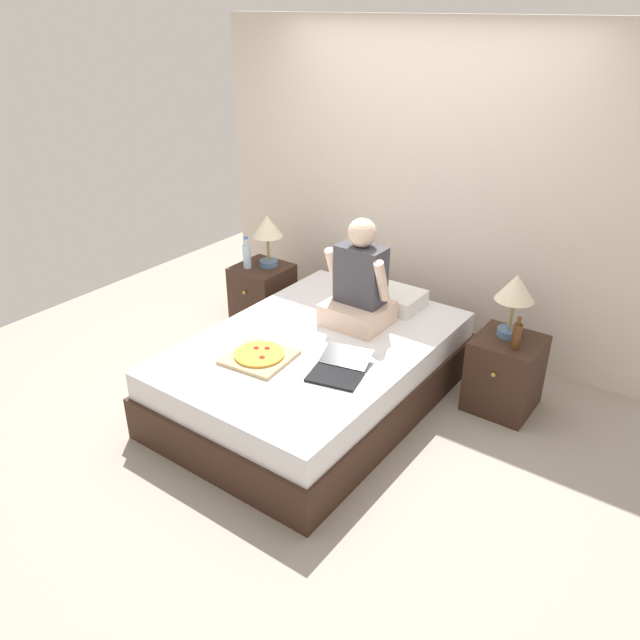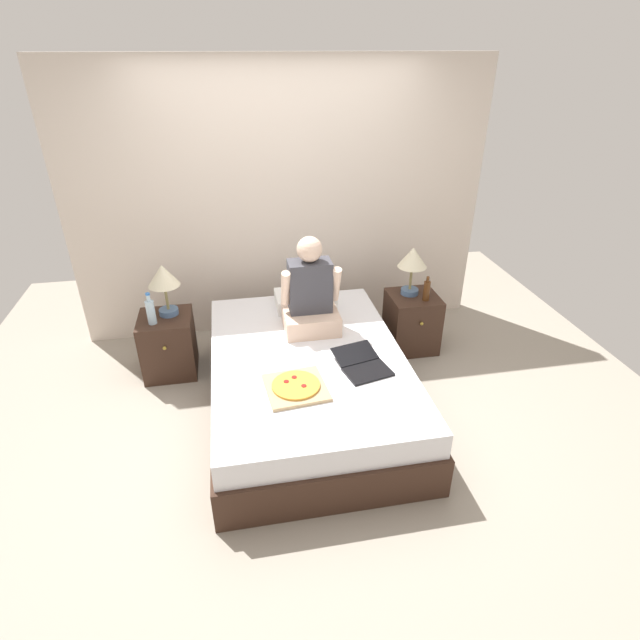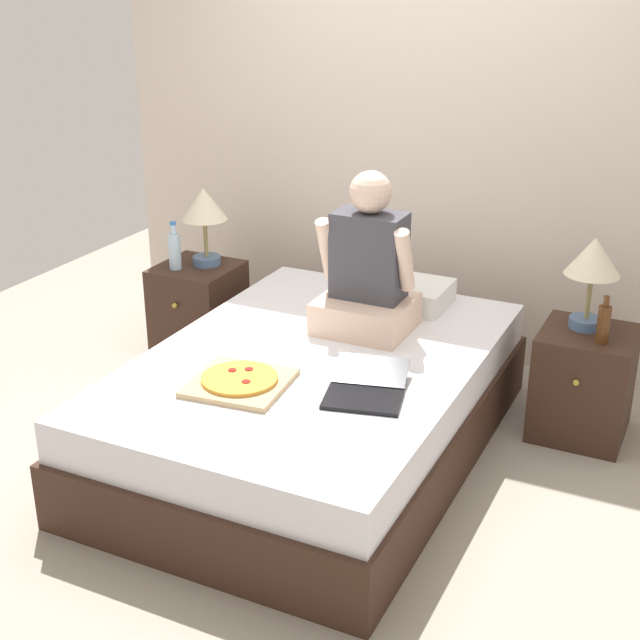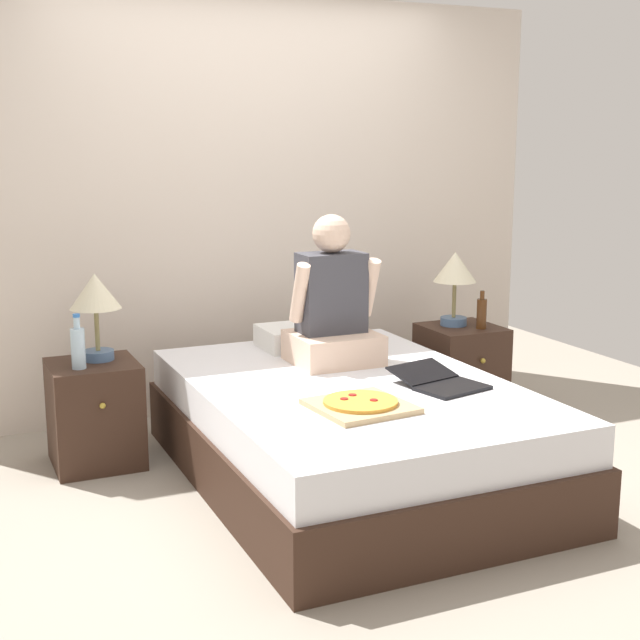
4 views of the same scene
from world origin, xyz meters
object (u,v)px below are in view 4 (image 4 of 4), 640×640
at_px(pizza_box, 360,405).
at_px(nightstand_right, 461,369).
at_px(person_seated, 332,309).
at_px(laptop, 442,383).
at_px(nightstand_left, 95,414).
at_px(lamp_on_left_nightstand, 95,297).
at_px(lamp_on_right_nightstand, 455,272).
at_px(bed, 349,431).
at_px(water_bottle, 78,347).
at_px(beer_bottle, 482,313).

bearing_deg(pizza_box, nightstand_right, 42.10).
bearing_deg(person_seated, laptop, -67.15).
xyz_separation_m(nightstand_left, pizza_box, (0.96, -1.13, 0.24)).
distance_m(nightstand_left, nightstand_right, 2.21).
xyz_separation_m(lamp_on_left_nightstand, pizza_box, (0.92, -1.18, -0.35)).
xyz_separation_m(lamp_on_right_nightstand, pizza_box, (-1.22, -1.18, -0.35)).
xyz_separation_m(laptop, pizza_box, (-0.52, -0.16, -0.00)).
bearing_deg(nightstand_right, lamp_on_left_nightstand, 178.68).
distance_m(lamp_on_left_nightstand, lamp_on_right_nightstand, 2.14).
height_order(bed, lamp_on_left_nightstand, lamp_on_left_nightstand).
bearing_deg(pizza_box, nightstand_left, 130.22).
height_order(nightstand_left, pizza_box, pizza_box).
height_order(water_bottle, lamp_on_right_nightstand, lamp_on_right_nightstand).
height_order(lamp_on_right_nightstand, laptop, lamp_on_right_nightstand).
distance_m(lamp_on_left_nightstand, laptop, 1.80).
bearing_deg(pizza_box, laptop, 17.24).
bearing_deg(person_seated, nightstand_right, 17.38).
xyz_separation_m(nightstand_left, nightstand_right, (2.21, 0.00, 0.00)).
relative_size(water_bottle, nightstand_right, 0.51).
bearing_deg(lamp_on_left_nightstand, lamp_on_right_nightstand, 0.00).
distance_m(bed, lamp_on_left_nightstand, 1.45).
bearing_deg(lamp_on_left_nightstand, beer_bottle, -3.83).
distance_m(beer_bottle, person_seated, 1.12).
bearing_deg(laptop, water_bottle, 150.39).
relative_size(lamp_on_left_nightstand, pizza_box, 1.03).
relative_size(beer_bottle, laptop, 0.48).
relative_size(nightstand_left, lamp_on_right_nightstand, 1.20).
bearing_deg(nightstand_right, beer_bottle, -54.99).
bearing_deg(beer_bottle, nightstand_left, 177.49).
relative_size(lamp_on_left_nightstand, nightstand_right, 0.83).
bearing_deg(lamp_on_right_nightstand, nightstand_left, -178.69).
bearing_deg(lamp_on_right_nightstand, bed, -144.43).
distance_m(nightstand_left, lamp_on_left_nightstand, 0.60).
bearing_deg(water_bottle, pizza_box, -45.14).
height_order(bed, laptop, laptop).
relative_size(bed, laptop, 4.52).
height_order(bed, lamp_on_right_nightstand, lamp_on_right_nightstand).
xyz_separation_m(lamp_on_left_nightstand, person_seated, (1.16, -0.37, -0.08)).
relative_size(lamp_on_right_nightstand, person_seated, 0.58).
xyz_separation_m(water_bottle, lamp_on_right_nightstand, (2.26, 0.14, 0.22)).
xyz_separation_m(nightstand_left, beer_bottle, (2.28, -0.10, 0.37)).
bearing_deg(lamp_on_left_nightstand, nightstand_left, -128.63).
height_order(bed, nightstand_right, nightstand_right).
bearing_deg(nightstand_left, laptop, -33.43).
distance_m(nightstand_right, lamp_on_right_nightstand, 0.60).
relative_size(water_bottle, lamp_on_right_nightstand, 0.61).
xyz_separation_m(lamp_on_left_nightstand, laptop, (1.43, -1.02, -0.35)).
relative_size(bed, pizza_box, 4.92).
height_order(lamp_on_right_nightstand, beer_bottle, lamp_on_right_nightstand).
xyz_separation_m(person_seated, laptop, (0.28, -0.66, -0.27)).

